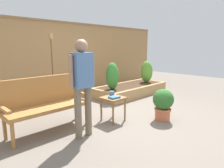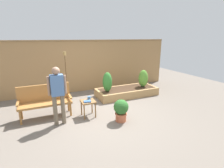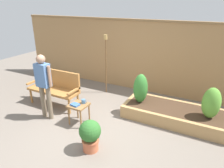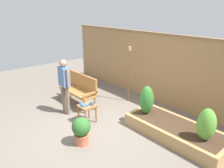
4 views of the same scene
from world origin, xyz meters
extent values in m
plane|color=#70665B|center=(0.00, 0.00, 0.00)|extent=(14.00, 14.00, 0.00)
cube|color=#A37A4C|center=(0.00, 2.60, 1.05)|extent=(8.40, 0.10, 2.10)
cube|color=olive|center=(0.00, 2.60, 2.13)|extent=(8.40, 0.14, 0.06)
cylinder|color=#A87038|center=(-0.84, 0.68, 0.20)|extent=(0.06, 0.06, 0.40)
cylinder|color=#A87038|center=(-0.84, 0.32, 0.20)|extent=(0.06, 0.06, 0.40)
cylinder|color=#A87038|center=(-2.16, 0.68, 0.20)|extent=(0.06, 0.06, 0.40)
cylinder|color=#A87038|center=(-2.16, 0.32, 0.20)|extent=(0.06, 0.06, 0.40)
cube|color=#A87038|center=(-1.50, 0.50, 0.43)|extent=(1.44, 0.48, 0.06)
cube|color=#A87038|center=(-1.50, 0.71, 0.70)|extent=(1.44, 0.06, 0.48)
cube|color=#A87038|center=(-2.19, 0.50, 0.56)|extent=(0.06, 0.48, 0.04)
cube|color=#A87038|center=(-0.81, 0.50, 0.56)|extent=(0.06, 0.48, 0.04)
cylinder|color=olive|center=(-0.21, 0.25, 0.22)|extent=(0.04, 0.04, 0.44)
cylinder|color=olive|center=(-0.21, -0.08, 0.22)|extent=(0.04, 0.04, 0.44)
cylinder|color=olive|center=(-0.54, 0.25, 0.22)|extent=(0.04, 0.04, 0.44)
cylinder|color=olive|center=(-0.54, -0.08, 0.22)|extent=(0.04, 0.04, 0.44)
cube|color=olive|center=(-0.37, 0.09, 0.46)|extent=(0.40, 0.40, 0.04)
cylinder|color=teal|center=(-0.31, 0.19, 0.53)|extent=(0.09, 0.09, 0.09)
torus|color=teal|center=(-0.25, 0.19, 0.53)|extent=(0.06, 0.01, 0.06)
cube|color=#38609E|center=(-0.41, 0.02, 0.50)|extent=(0.21, 0.17, 0.04)
cylinder|color=#C66642|center=(0.37, -0.58, 0.10)|extent=(0.29, 0.29, 0.20)
cylinder|color=#C66642|center=(0.37, -0.58, 0.22)|extent=(0.33, 0.33, 0.04)
sphere|color=#2D6628|center=(0.37, -0.58, 0.42)|extent=(0.41, 0.41, 0.41)
cube|color=#AD8451|center=(1.56, 0.79, 0.15)|extent=(2.40, 0.09, 0.30)
cube|color=#AD8451|center=(1.56, 1.70, 0.15)|extent=(2.40, 0.09, 0.30)
cube|color=#AD8451|center=(0.40, 1.25, 0.15)|extent=(0.09, 0.82, 0.30)
cube|color=#422D1E|center=(1.56, 1.25, 0.15)|extent=(2.22, 0.82, 0.30)
cylinder|color=brown|center=(0.69, 1.18, 0.33)|extent=(0.04, 0.04, 0.06)
ellipsoid|color=#33752D|center=(0.69, 1.18, 0.67)|extent=(0.35, 0.35, 0.73)
cylinder|color=brown|center=(2.26, 1.18, 0.33)|extent=(0.04, 0.04, 0.06)
ellipsoid|color=#569333|center=(2.26, 1.18, 0.65)|extent=(0.38, 0.38, 0.69)
cylinder|color=brown|center=(-0.67, 1.89, 0.82)|extent=(0.03, 0.03, 1.63)
cylinder|color=#AD894C|center=(-0.67, 1.89, 1.70)|extent=(0.10, 0.10, 0.13)
cylinder|color=#70604C|center=(-1.10, -0.06, 0.41)|extent=(0.11, 0.11, 0.82)
cylinder|color=#70604C|center=(-1.30, -0.06, 0.41)|extent=(0.11, 0.11, 0.82)
cube|color=#4C70A3|center=(-1.20, -0.06, 1.09)|extent=(0.32, 0.20, 0.54)
cylinder|color=#9E755B|center=(-1.00, -0.06, 1.09)|extent=(0.07, 0.07, 0.49)
cylinder|color=#9E755B|center=(-1.40, -0.06, 1.09)|extent=(0.07, 0.07, 0.49)
sphere|color=#9E755B|center=(-1.20, -0.06, 1.46)|extent=(0.20, 0.20, 0.20)
camera|label=1|loc=(-3.00, -2.53, 1.45)|focal=31.51mm
camera|label=2|loc=(-1.60, -4.38, 2.27)|focal=27.09mm
camera|label=3|loc=(2.20, -3.22, 2.64)|focal=33.12mm
camera|label=4|loc=(4.03, -2.85, 2.89)|focal=35.83mm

